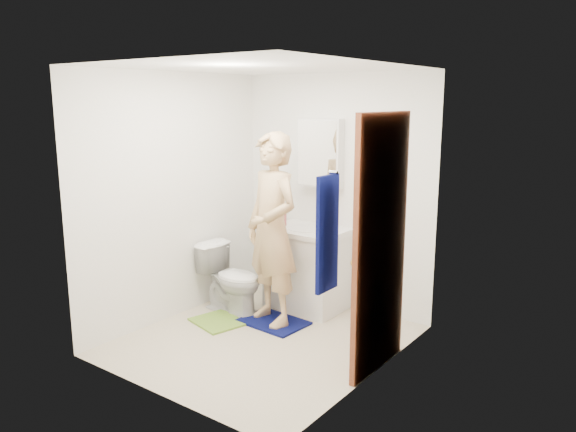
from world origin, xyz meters
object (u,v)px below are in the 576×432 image
(medicine_cabinet, at_px, (320,153))
(soap_dispenser, at_px, (281,216))
(toothbrush_cup, at_px, (330,224))
(vanity_cabinet, at_px, (307,271))
(toilet, at_px, (232,278))
(man, at_px, (272,229))
(towel, at_px, (327,234))

(medicine_cabinet, xyz_separation_m, soap_dispenser, (-0.30, -0.27, -0.66))
(toothbrush_cup, bearing_deg, vanity_cabinet, -151.23)
(toilet, bearing_deg, man, -88.47)
(vanity_cabinet, bearing_deg, toothbrush_cup, 28.77)
(toothbrush_cup, bearing_deg, man, -109.59)
(towel, xyz_separation_m, soap_dispenser, (-1.48, 1.44, -0.31))
(medicine_cabinet, relative_size, toothbrush_cup, 5.51)
(medicine_cabinet, distance_m, soap_dispenser, 0.77)
(vanity_cabinet, relative_size, man, 0.44)
(soap_dispenser, xyz_separation_m, man, (0.27, -0.49, -0.01))
(man, bearing_deg, toilet, -161.87)
(toilet, height_order, soap_dispenser, soap_dispenser)
(medicine_cabinet, distance_m, toilet, 1.57)
(medicine_cabinet, height_order, man, medicine_cabinet)
(toothbrush_cup, bearing_deg, soap_dispenser, -162.29)
(toothbrush_cup, relative_size, man, 0.07)
(medicine_cabinet, bearing_deg, man, -92.24)
(vanity_cabinet, bearing_deg, man, -93.17)
(vanity_cabinet, distance_m, toilet, 0.78)
(toilet, distance_m, soap_dispenser, 0.81)
(medicine_cabinet, relative_size, soap_dispenser, 3.70)
(man, bearing_deg, medicine_cabinet, 106.25)
(vanity_cabinet, xyz_separation_m, soap_dispenser, (-0.30, -0.05, 0.54))
(toilet, bearing_deg, toothbrush_cup, -47.65)
(toilet, relative_size, toothbrush_cup, 5.49)
(toilet, distance_m, toothbrush_cup, 1.15)
(towel, relative_size, man, 0.44)
(toothbrush_cup, bearing_deg, toilet, -139.54)
(soap_dispenser, distance_m, toothbrush_cup, 0.53)
(man, bearing_deg, vanity_cabinet, 105.32)
(soap_dispenser, height_order, toothbrush_cup, soap_dispenser)
(towel, bearing_deg, man, 142.12)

